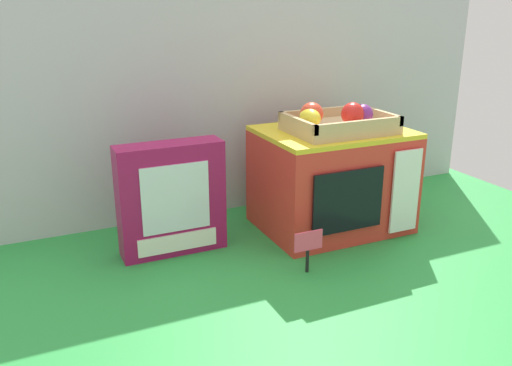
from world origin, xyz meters
The scene contains 6 objects.
ground_plane centered at (0.00, 0.00, 0.00)m, with size 1.70×1.70×0.00m, color green.
display_back_panel centered at (0.00, 0.25, 0.30)m, with size 1.61×0.03×0.60m, color #B7BABF.
toy_microwave centered at (0.16, -0.01, 0.13)m, with size 0.37×0.29×0.27m.
food_groups_crate centered at (0.15, -0.03, 0.30)m, with size 0.25×0.18×0.08m.
cookie_set_box centered at (-0.27, 0.02, 0.14)m, with size 0.25×0.08×0.27m.
price_sign centered at (-0.03, -0.21, 0.07)m, with size 0.07×0.01×0.10m.
Camera 1 is at (-0.59, -1.16, 0.58)m, focal length 37.95 mm.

